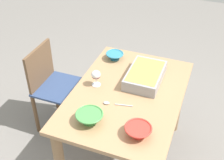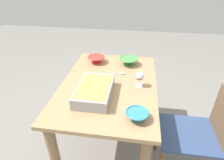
# 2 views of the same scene
# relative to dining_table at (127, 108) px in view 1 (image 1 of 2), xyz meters

# --- Properties ---
(ground_plane) EXTENTS (8.00, 8.00, 0.00)m
(ground_plane) POSITION_rel_dining_table_xyz_m (0.00, 0.00, -0.59)
(ground_plane) COLOR gray
(dining_table) EXTENTS (1.15, 0.80, 0.74)m
(dining_table) POSITION_rel_dining_table_xyz_m (0.00, 0.00, 0.00)
(dining_table) COLOR tan
(dining_table) RESTS_ON ground_plane
(chair) EXTENTS (0.41, 0.46, 0.82)m
(chair) POSITION_rel_dining_table_xyz_m (0.20, 0.76, -0.13)
(chair) COLOR #334772
(chair) RESTS_ON ground_plane
(wine_glass) EXTENTS (0.07, 0.07, 0.13)m
(wine_glass) POSITION_rel_dining_table_xyz_m (0.01, 0.25, 0.24)
(wine_glass) COLOR white
(wine_glass) RESTS_ON dining_table
(casserole_dish) EXTENTS (0.39, 0.25, 0.09)m
(casserole_dish) POSITION_rel_dining_table_xyz_m (0.20, -0.08, 0.20)
(casserole_dish) COLOR #99999E
(casserole_dish) RESTS_ON dining_table
(mixing_bowl) EXTENTS (0.17, 0.17, 0.07)m
(mixing_bowl) POSITION_rel_dining_table_xyz_m (-0.37, -0.19, 0.19)
(mixing_bowl) COLOR red
(mixing_bowl) RESTS_ON dining_table
(small_bowl) EXTENTS (0.18, 0.18, 0.07)m
(small_bowl) POSITION_rel_dining_table_xyz_m (-0.37, 0.14, 0.19)
(small_bowl) COLOR #4C994C
(small_bowl) RESTS_ON dining_table
(serving_bowl) EXTENTS (0.15, 0.15, 0.06)m
(serving_bowl) POSITION_rel_dining_table_xyz_m (0.40, 0.25, 0.18)
(serving_bowl) COLOR teal
(serving_bowl) RESTS_ON dining_table
(serving_spoon) EXTENTS (0.06, 0.21, 0.01)m
(serving_spoon) POSITION_rel_dining_table_xyz_m (-0.16, 0.06, 0.16)
(serving_spoon) COLOR silver
(serving_spoon) RESTS_ON dining_table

